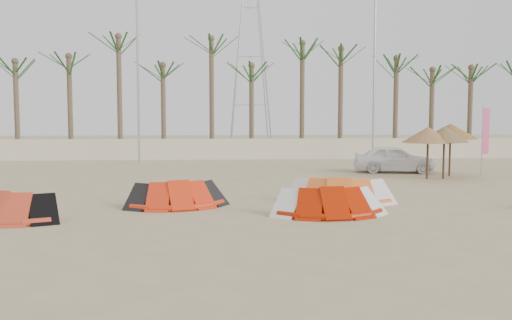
{
  "coord_description": "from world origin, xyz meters",
  "views": [
    {
      "loc": [
        -1.28,
        -13.87,
        2.98
      ],
      "look_at": [
        0.0,
        6.0,
        1.3
      ],
      "focal_mm": 40.0,
      "sensor_mm": 36.0,
      "label": 1
    }
  ],
  "objects": [
    {
      "name": "kite_red_right",
      "position": [
        1.88,
        2.47,
        0.42
      ],
      "size": [
        3.35,
        1.75,
        0.9
      ],
      "color": "#A11800",
      "rests_on": "ground"
    },
    {
      "name": "lamp_b",
      "position": [
        -5.96,
        20.0,
        5.77
      ],
      "size": [
        1.25,
        0.14,
        11.0
      ],
      "color": "#A5A8AD",
      "rests_on": "ground"
    },
    {
      "name": "kite_orange",
      "position": [
        2.63,
        4.73,
        0.42
      ],
      "size": [
        3.67,
        2.15,
        0.9
      ],
      "color": "orange",
      "rests_on": "ground"
    },
    {
      "name": "flag_pink",
      "position": [
        11.22,
        12.15,
        1.98
      ],
      "size": [
        0.44,
        0.17,
        3.34
      ],
      "color": "#A5A8AD",
      "rests_on": "ground"
    },
    {
      "name": "ground",
      "position": [
        0.0,
        0.0,
        0.0
      ],
      "size": [
        120.0,
        120.0,
        0.0
      ],
      "primitive_type": "plane",
      "color": "tan",
      "rests_on": "ground"
    },
    {
      "name": "boundary_wall",
      "position": [
        0.0,
        22.0,
        0.65
      ],
      "size": [
        60.0,
        0.3,
        1.3
      ],
      "primitive_type": "cube",
      "color": "beige",
      "rests_on": "ground"
    },
    {
      "name": "lamp_c",
      "position": [
        8.04,
        20.0,
        5.77
      ],
      "size": [
        1.25,
        0.14,
        11.0
      ],
      "color": "#A5A8AD",
      "rests_on": "ground"
    },
    {
      "name": "palm_line",
      "position": [
        0.67,
        23.5,
        6.44
      ],
      "size": [
        52.0,
        4.0,
        7.7
      ],
      "color": "brown",
      "rests_on": "ground"
    },
    {
      "name": "parasol_right",
      "position": [
        9.44,
        11.95,
        2.09
      ],
      "size": [
        2.5,
        2.5,
        2.44
      ],
      "color": "#4C331E",
      "rests_on": "ground"
    },
    {
      "name": "car",
      "position": [
        7.34,
        13.64,
        0.67
      ],
      "size": [
        4.18,
        2.31,
        1.34
      ],
      "primitive_type": "imported",
      "rotation": [
        0.0,
        0.0,
        1.38
      ],
      "color": "white",
      "rests_on": "ground"
    },
    {
      "name": "parasol_left",
      "position": [
        8.71,
        10.87,
        1.99
      ],
      "size": [
        2.16,
        2.16,
        2.35
      ],
      "color": "#4C331E",
      "rests_on": "ground"
    },
    {
      "name": "pylon",
      "position": [
        1.0,
        28.0,
        0.0
      ],
      "size": [
        3.0,
        3.0,
        14.0
      ],
      "primitive_type": null,
      "color": "#A5A8AD",
      "rests_on": "ground"
    },
    {
      "name": "kite_red_mid",
      "position": [
        -2.6,
        4.2,
        0.42
      ],
      "size": [
        3.42,
        2.22,
        0.9
      ],
      "color": "red",
      "rests_on": "ground"
    },
    {
      "name": "kite_red_left",
      "position": [
        -7.18,
        2.23,
        0.42
      ],
      "size": [
        3.58,
        2.4,
        0.9
      ],
      "color": "#B7361E",
      "rests_on": "ground"
    },
    {
      "name": "parasol_mid",
      "position": [
        7.98,
        10.88,
        1.97
      ],
      "size": [
        2.3,
        2.3,
        2.32
      ],
      "color": "#4C331E",
      "rests_on": "ground"
    }
  ]
}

